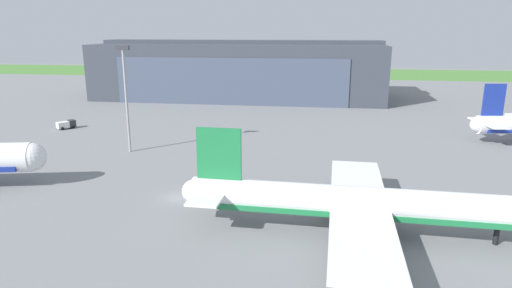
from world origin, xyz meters
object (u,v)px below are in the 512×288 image
(airliner_near_right, at_px, (366,204))
(apron_light_mast, at_px, (126,91))
(maintenance_hangar, at_px, (241,70))
(fuel_bowser, at_px, (66,124))

(airliner_near_right, distance_m, apron_light_mast, 49.76)
(maintenance_hangar, bearing_deg, airliner_near_right, -72.09)
(maintenance_hangar, distance_m, airliner_near_right, 105.30)
(airliner_near_right, bearing_deg, fuel_bowser, 144.51)
(maintenance_hangar, xyz_separation_m, apron_light_mast, (-7.75, -71.62, 2.44))
(airliner_near_right, xyz_separation_m, fuel_bowser, (-62.67, 44.68, -2.56))
(maintenance_hangar, relative_size, airliner_near_right, 2.16)
(maintenance_hangar, xyz_separation_m, airliner_near_right, (32.34, -100.07, -5.28))
(fuel_bowser, relative_size, apron_light_mast, 0.22)
(maintenance_hangar, distance_m, fuel_bowser, 63.63)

